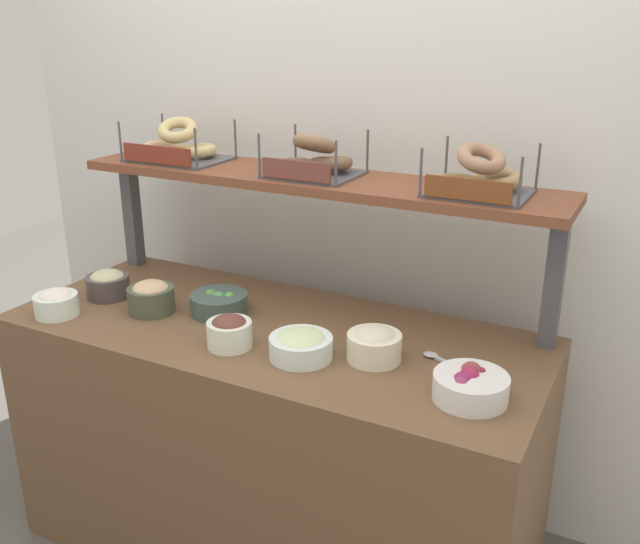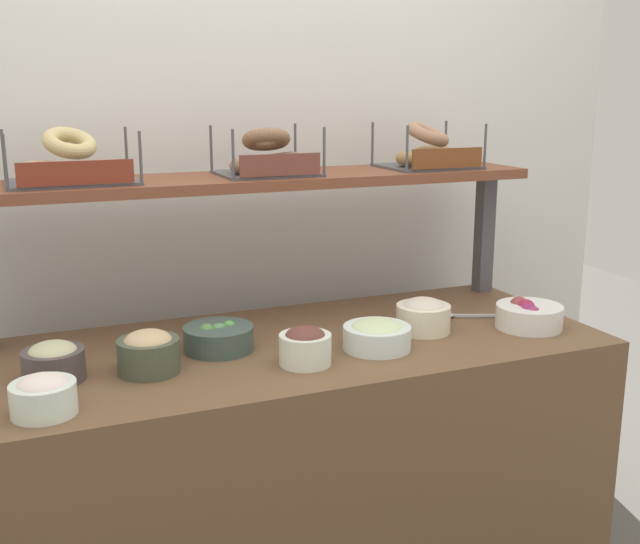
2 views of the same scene
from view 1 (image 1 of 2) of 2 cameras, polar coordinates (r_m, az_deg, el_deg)
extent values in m
cube|color=silver|center=(2.52, 2.38, 7.38)|extent=(2.88, 0.06, 2.40)
cube|color=brown|center=(2.38, -3.74, -13.93)|extent=(1.68, 0.70, 0.85)
cube|color=#4C4C51|center=(2.76, -15.16, 4.61)|extent=(0.05, 0.05, 0.40)
cube|color=#4C4C51|center=(2.08, 18.68, -0.78)|extent=(0.05, 0.05, 0.40)
cube|color=brown|center=(2.26, -0.66, 7.59)|extent=(1.64, 0.32, 0.03)
cylinder|color=#4B4041|center=(2.50, -17.01, -1.13)|extent=(0.15, 0.15, 0.08)
ellipsoid|color=#C2C294|center=(2.48, -17.08, -0.45)|extent=(0.11, 0.11, 0.05)
cylinder|color=#47503D|center=(2.33, -13.68, -2.21)|extent=(0.15, 0.15, 0.08)
ellipsoid|color=#D4B07F|center=(2.32, -13.75, -1.41)|extent=(0.12, 0.12, 0.06)
cylinder|color=white|center=(2.05, -7.44, -5.09)|extent=(0.13, 0.13, 0.08)
ellipsoid|color=brown|center=(2.03, -7.48, -4.26)|extent=(0.10, 0.10, 0.05)
cylinder|color=white|center=(1.97, -1.58, -6.20)|extent=(0.18, 0.18, 0.06)
ellipsoid|color=beige|center=(1.96, -1.59, -5.51)|extent=(0.14, 0.14, 0.04)
cylinder|color=#3E534C|center=(2.28, -8.31, -2.57)|extent=(0.19, 0.19, 0.06)
sphere|color=#5A8C5B|center=(2.27, -8.39, -2.04)|extent=(0.04, 0.04, 0.04)
sphere|color=#568A45|center=(2.29, -8.96, -1.90)|extent=(0.04, 0.04, 0.04)
sphere|color=#51985C|center=(2.27, -8.23, -2.05)|extent=(0.04, 0.04, 0.04)
sphere|color=#59A847|center=(2.27, -7.46, -2.09)|extent=(0.04, 0.04, 0.04)
cylinder|color=white|center=(1.81, 12.26, -9.25)|extent=(0.19, 0.19, 0.07)
sphere|color=#9F2647|center=(1.80, 12.15, -8.44)|extent=(0.05, 0.05, 0.05)
sphere|color=#95355C|center=(1.77, 11.50, -9.02)|extent=(0.04, 0.04, 0.04)
sphere|color=maroon|center=(1.83, 13.01, -8.13)|extent=(0.03, 0.03, 0.03)
sphere|color=#8E2760|center=(1.78, 11.58, -8.76)|extent=(0.05, 0.05, 0.05)
sphere|color=brown|center=(1.83, 12.30, -8.04)|extent=(0.06, 0.06, 0.06)
cylinder|color=#EFEBCA|center=(1.96, 4.47, -6.16)|extent=(0.15, 0.15, 0.08)
ellipsoid|color=beige|center=(1.95, 4.49, -5.30)|extent=(0.12, 0.12, 0.05)
cylinder|color=white|center=(2.40, -20.83, -2.55)|extent=(0.14, 0.14, 0.07)
ellipsoid|color=white|center=(2.39, -20.92, -1.90)|extent=(0.11, 0.11, 0.05)
cube|color=#B7B7BC|center=(1.96, 11.06, -7.64)|extent=(0.13, 0.06, 0.01)
ellipsoid|color=#B7B7BC|center=(2.01, 9.07, -6.71)|extent=(0.04, 0.03, 0.01)
cube|color=#4C4C51|center=(2.54, -11.44, 9.07)|extent=(0.34, 0.24, 0.01)
cylinder|color=#4C4C51|center=(2.55, -16.08, 10.24)|extent=(0.01, 0.01, 0.14)
cylinder|color=#4C4C51|center=(2.34, -10.16, 9.87)|extent=(0.01, 0.01, 0.14)
cylinder|color=#4C4C51|center=(2.72, -12.75, 11.10)|extent=(0.01, 0.01, 0.14)
cylinder|color=#4C4C51|center=(2.53, -6.96, 10.77)|extent=(0.01, 0.01, 0.14)
cube|color=maroon|center=(2.45, -13.26, 9.36)|extent=(0.29, 0.01, 0.06)
torus|color=tan|center=(2.55, -12.96, 9.75)|extent=(0.20, 0.20, 0.06)
torus|color=tan|center=(2.54, -10.07, 9.79)|extent=(0.18, 0.18, 0.05)
torus|color=tan|center=(2.53, -11.61, 11.35)|extent=(0.19, 0.19, 0.09)
cube|color=#4C4C51|center=(2.25, -0.47, 8.02)|extent=(0.28, 0.24, 0.01)
cylinder|color=#4C4C51|center=(2.20, -5.02, 9.45)|extent=(0.01, 0.01, 0.14)
cylinder|color=#4C4C51|center=(2.07, 1.32, 8.84)|extent=(0.01, 0.01, 0.14)
cylinder|color=#4C4C51|center=(2.40, -2.03, 10.39)|extent=(0.01, 0.01, 0.14)
cylinder|color=#4C4C51|center=(2.28, 3.92, 9.84)|extent=(0.01, 0.01, 0.14)
cube|color=brown|center=(2.14, -2.00, 8.36)|extent=(0.24, 0.01, 0.06)
torus|color=#84674D|center=(2.24, -1.95, 8.70)|extent=(0.16, 0.16, 0.05)
torus|color=brown|center=(2.25, 0.91, 8.93)|extent=(0.20, 0.20, 0.06)
torus|color=#866345|center=(2.23, -0.48, 10.48)|extent=(0.16, 0.17, 0.08)
cube|color=#4C4C51|center=(2.05, 12.89, 6.34)|extent=(0.28, 0.24, 0.01)
cylinder|color=#4C4C51|center=(1.97, 8.27, 8.04)|extent=(0.01, 0.01, 0.14)
cylinder|color=#4C4C51|center=(1.90, 16.12, 7.00)|extent=(0.01, 0.01, 0.14)
cylinder|color=#4C4C51|center=(2.18, 10.34, 9.11)|extent=(0.01, 0.01, 0.14)
cylinder|color=#4C4C51|center=(2.12, 17.46, 8.19)|extent=(0.01, 0.01, 0.14)
cube|color=brown|center=(1.93, 12.02, 6.65)|extent=(0.24, 0.01, 0.06)
torus|color=olive|center=(2.03, 11.37, 7.16)|extent=(0.20, 0.20, 0.05)
torus|color=#A58456|center=(2.07, 14.37, 7.28)|extent=(0.20, 0.20, 0.06)
torus|color=#A17659|center=(2.03, 13.11, 9.08)|extent=(0.20, 0.20, 0.09)
camera|label=2|loc=(1.78, -67.84, 0.15)|focal=43.30mm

